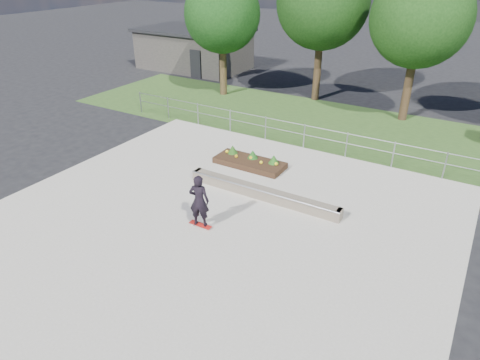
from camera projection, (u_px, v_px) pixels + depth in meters
name	position (u px, v px, depth m)	size (l,w,h in m)	color
ground	(211.00, 226.00, 14.15)	(120.00, 120.00, 0.00)	black
grass_verge	(330.00, 126.00, 22.48)	(30.00, 8.00, 0.02)	#2C4A1D
concrete_slab	(211.00, 225.00, 14.13)	(15.00, 15.00, 0.06)	#A6A094
fence	(304.00, 133.00, 19.47)	(20.06, 0.06, 1.20)	#94979C
building	(194.00, 49.00, 33.50)	(8.40, 5.40, 3.00)	#302D2A
tree_far_left	(222.00, 14.00, 25.42)	(4.55, 4.55, 7.15)	#342615
tree_mid_left	(323.00, 3.00, 24.06)	(5.25, 5.25, 8.25)	black
tree_mid_right	(421.00, 18.00, 20.95)	(4.90, 4.90, 7.70)	#312013
grind_ledge	(262.00, 193.00, 15.57)	(6.00, 0.44, 0.43)	brown
planter_bed	(250.00, 161.00, 18.05)	(3.00, 1.20, 0.61)	black
skateboarder	(199.00, 201.00, 13.56)	(0.80, 0.60, 1.87)	silver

